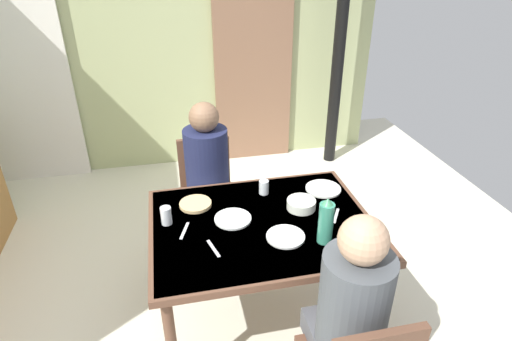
{
  "coord_description": "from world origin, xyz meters",
  "views": [
    {
      "loc": [
        -0.03,
        -2.05,
        2.12
      ],
      "look_at": [
        0.42,
        -0.03,
        0.99
      ],
      "focal_mm": 29.59,
      "sensor_mm": 36.0,
      "label": 1
    }
  ],
  "objects_px": {
    "person_near_diner": "(352,302)",
    "person_far_diner": "(207,164)",
    "dining_table": "(262,233)",
    "serving_bowl_center": "(301,204)",
    "water_bottle_green_near": "(326,222)",
    "chair_far_diner": "(207,190)"
  },
  "relations": [
    {
      "from": "person_near_diner",
      "to": "person_far_diner",
      "type": "relative_size",
      "value": 1.0
    },
    {
      "from": "water_bottle_green_near",
      "to": "person_near_diner",
      "type": "bearing_deg",
      "value": -96.11
    },
    {
      "from": "person_far_diner",
      "to": "person_near_diner",
      "type": "bearing_deg",
      "value": 108.15
    },
    {
      "from": "dining_table",
      "to": "serving_bowl_center",
      "type": "bearing_deg",
      "value": 19.04
    },
    {
      "from": "person_near_diner",
      "to": "person_far_diner",
      "type": "xyz_separation_m",
      "value": [
        -0.46,
        1.39,
        0.0
      ]
    },
    {
      "from": "dining_table",
      "to": "chair_far_diner",
      "type": "bearing_deg",
      "value": 105.1
    },
    {
      "from": "chair_far_diner",
      "to": "serving_bowl_center",
      "type": "distance_m",
      "value": 0.93
    },
    {
      "from": "serving_bowl_center",
      "to": "chair_far_diner",
      "type": "bearing_deg",
      "value": 123.01
    },
    {
      "from": "water_bottle_green_near",
      "to": "dining_table",
      "type": "bearing_deg",
      "value": 140.34
    },
    {
      "from": "dining_table",
      "to": "water_bottle_green_near",
      "type": "bearing_deg",
      "value": -39.66
    },
    {
      "from": "person_far_diner",
      "to": "water_bottle_green_near",
      "type": "bearing_deg",
      "value": 118.57
    },
    {
      "from": "chair_far_diner",
      "to": "water_bottle_green_near",
      "type": "relative_size",
      "value": 3.31
    },
    {
      "from": "dining_table",
      "to": "water_bottle_green_near",
      "type": "height_order",
      "value": "water_bottle_green_near"
    },
    {
      "from": "person_near_diner",
      "to": "serving_bowl_center",
      "type": "xyz_separation_m",
      "value": [
        0.03,
        0.78,
        -0.01
      ]
    },
    {
      "from": "dining_table",
      "to": "person_far_diner",
      "type": "xyz_separation_m",
      "value": [
        -0.22,
        0.7,
        0.11
      ]
    },
    {
      "from": "person_far_diner",
      "to": "serving_bowl_center",
      "type": "bearing_deg",
      "value": 128.51
    },
    {
      "from": "dining_table",
      "to": "person_near_diner",
      "type": "bearing_deg",
      "value": -71.59
    },
    {
      "from": "person_far_diner",
      "to": "water_bottle_green_near",
      "type": "distance_m",
      "value": 1.06
    },
    {
      "from": "chair_far_diner",
      "to": "person_near_diner",
      "type": "xyz_separation_m",
      "value": [
        0.46,
        -1.53,
        0.28
      ]
    },
    {
      "from": "person_far_diner",
      "to": "dining_table",
      "type": "bearing_deg",
      "value": 107.89
    },
    {
      "from": "person_near_diner",
      "to": "chair_far_diner",
      "type": "bearing_deg",
      "value": 106.62
    },
    {
      "from": "dining_table",
      "to": "serving_bowl_center",
      "type": "xyz_separation_m",
      "value": [
        0.26,
        0.09,
        0.1
      ]
    }
  ]
}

